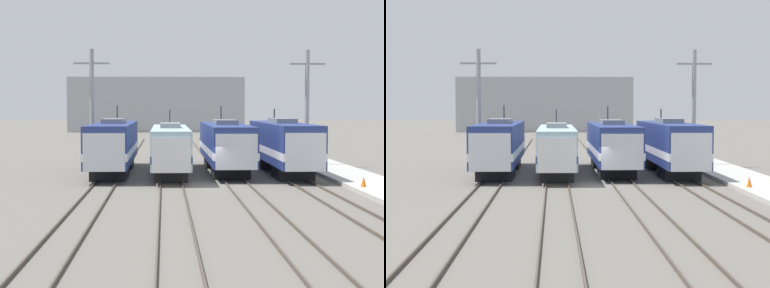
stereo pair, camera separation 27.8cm
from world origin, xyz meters
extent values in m
plane|color=#666059|center=(0.00, 0.00, 0.00)|extent=(400.00, 400.00, 0.00)
cube|color=#4C4238|center=(-7.30, 0.00, 0.07)|extent=(0.07, 120.00, 0.15)
cube|color=#4C4238|center=(-5.86, 0.00, 0.07)|extent=(0.07, 120.00, 0.15)
cube|color=#4C4238|center=(-2.91, 0.00, 0.07)|extent=(0.07, 120.00, 0.15)
cube|color=#4C4238|center=(-1.48, 0.00, 0.07)|extent=(0.07, 120.00, 0.15)
cube|color=#4C4238|center=(1.48, 0.00, 0.07)|extent=(0.07, 120.00, 0.15)
cube|color=#4C4238|center=(2.91, 0.00, 0.07)|extent=(0.07, 120.00, 0.15)
cube|color=#4C4238|center=(5.86, 0.00, 0.07)|extent=(0.07, 120.00, 0.15)
cube|color=#4C4238|center=(7.30, 0.00, 0.07)|extent=(0.07, 120.00, 0.15)
cube|color=black|center=(-6.58, 4.01, 0.47)|extent=(2.54, 3.68, 0.95)
cube|color=black|center=(-6.58, 12.38, 0.47)|extent=(2.54, 3.68, 0.95)
cube|color=navy|center=(-6.58, 8.20, 2.43)|extent=(2.99, 16.75, 2.95)
cube|color=silver|center=(-6.58, 8.20, 1.84)|extent=(3.03, 16.79, 0.53)
cube|color=silver|center=(-6.58, 0.69, 2.20)|extent=(2.75, 1.93, 2.51)
cube|color=black|center=(-6.58, -0.20, 2.76)|extent=(2.34, 0.08, 0.70)
cube|color=slate|center=(-6.58, 8.20, 4.08)|extent=(1.64, 4.19, 0.35)
cylinder|color=#38383D|center=(-6.58, 11.88, 4.61)|extent=(0.12, 0.12, 1.42)
cube|color=#232326|center=(-2.19, 3.01, 0.47)|extent=(2.31, 3.63, 0.95)
cube|color=#232326|center=(-2.19, 11.26, 0.47)|extent=(2.31, 3.63, 0.95)
cube|color=#9EBCCC|center=(-2.19, 7.14, 2.27)|extent=(2.72, 16.50, 2.65)
cube|color=navy|center=(-2.19, 7.14, 1.74)|extent=(2.76, 16.54, 0.48)
cube|color=silver|center=(-2.19, -0.03, 2.07)|extent=(2.50, 2.36, 2.25)
cube|color=black|center=(-2.19, -1.13, 2.57)|extent=(2.13, 0.08, 0.63)
cube|color=gray|center=(-2.19, 7.14, 3.77)|extent=(1.49, 4.12, 0.35)
cylinder|color=#38383D|center=(-2.19, 10.77, 4.27)|extent=(0.12, 0.12, 1.34)
cube|color=black|center=(2.19, 4.75, 0.47)|extent=(2.62, 3.64, 0.95)
cube|color=black|center=(2.19, 13.01, 0.47)|extent=(2.62, 3.64, 0.95)
cube|color=navy|center=(2.19, 8.88, 2.37)|extent=(3.08, 16.53, 2.85)
cube|color=silver|center=(2.19, 8.88, 1.80)|extent=(3.12, 16.57, 0.51)
cube|color=silver|center=(2.19, 1.54, 2.16)|extent=(2.83, 2.05, 2.42)
cube|color=black|center=(2.19, 0.59, 2.69)|extent=(2.41, 0.08, 0.68)
cube|color=slate|center=(2.19, 8.88, 3.97)|extent=(1.69, 4.13, 0.35)
cylinder|color=#38383D|center=(2.19, 12.51, 4.52)|extent=(0.12, 0.12, 1.45)
cube|color=black|center=(6.58, 3.53, 0.47)|extent=(2.48, 3.68, 0.95)
cube|color=black|center=(6.58, 11.89, 0.47)|extent=(2.48, 3.68, 0.95)
cube|color=navy|center=(6.58, 7.71, 2.44)|extent=(2.92, 16.74, 2.98)
cube|color=silver|center=(6.58, 7.71, 1.84)|extent=(2.96, 16.78, 0.54)
cube|color=silver|center=(6.58, 0.34, 2.21)|extent=(2.68, 2.19, 2.53)
cube|color=black|center=(6.58, -0.68, 2.77)|extent=(2.28, 0.08, 0.71)
cube|color=slate|center=(6.58, 7.71, 4.10)|extent=(1.60, 4.18, 0.35)
cylinder|color=#38383D|center=(6.58, 11.39, 4.46)|extent=(0.12, 0.12, 1.08)
cylinder|color=gray|center=(-8.76, 12.56, 5.02)|extent=(0.38, 0.38, 10.04)
cube|color=gray|center=(-8.76, 12.56, 8.84)|extent=(3.04, 0.16, 0.16)
cylinder|color=gray|center=(9.60, 12.56, 5.02)|extent=(0.38, 0.38, 10.04)
cube|color=gray|center=(9.60, 12.56, 8.84)|extent=(3.04, 0.16, 0.16)
cube|color=#B7B5AD|center=(10.92, 0.00, 0.13)|extent=(4.00, 120.00, 0.26)
cone|color=orange|center=(9.60, -3.31, 0.59)|extent=(0.34, 0.34, 0.66)
cube|color=#9EA3A8|center=(-4.26, 95.50, 5.59)|extent=(35.92, 15.37, 11.19)
camera|label=1|loc=(-2.63, -42.02, 5.20)|focal=60.00mm
camera|label=2|loc=(-2.36, -42.03, 5.20)|focal=60.00mm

